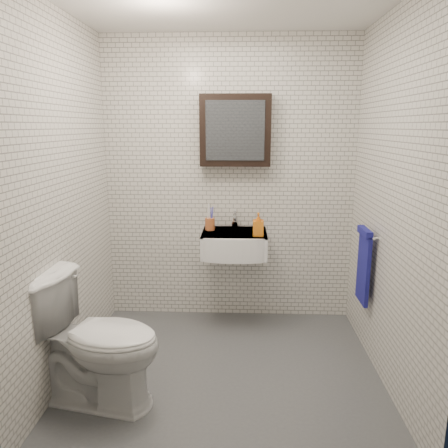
% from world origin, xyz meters
% --- Properties ---
extents(ground, '(2.20, 2.00, 0.01)m').
position_xyz_m(ground, '(0.00, 0.00, 0.01)').
color(ground, '#4B4E52').
rests_on(ground, ground).
extents(room_shell, '(2.22, 2.02, 2.51)m').
position_xyz_m(room_shell, '(0.00, 0.00, 1.47)').
color(room_shell, silver).
rests_on(room_shell, ground).
extents(washbasin, '(0.55, 0.50, 0.20)m').
position_xyz_m(washbasin, '(0.05, 0.73, 0.76)').
color(washbasin, white).
rests_on(washbasin, room_shell).
extents(faucet, '(0.06, 0.20, 0.15)m').
position_xyz_m(faucet, '(0.05, 0.93, 0.92)').
color(faucet, silver).
rests_on(faucet, washbasin).
extents(mirror_cabinet, '(0.60, 0.15, 0.60)m').
position_xyz_m(mirror_cabinet, '(0.05, 0.93, 1.70)').
color(mirror_cabinet, black).
rests_on(mirror_cabinet, room_shell).
extents(towel_rail, '(0.09, 0.30, 0.58)m').
position_xyz_m(towel_rail, '(1.04, 0.35, 0.72)').
color(towel_rail, silver).
rests_on(towel_rail, room_shell).
extents(toothbrush_cup, '(0.10, 0.10, 0.23)m').
position_xyz_m(toothbrush_cup, '(-0.16, 0.84, 0.91)').
color(toothbrush_cup, '#AA552A').
rests_on(toothbrush_cup, washbasin).
extents(soap_bottle, '(0.09, 0.09, 0.19)m').
position_xyz_m(soap_bottle, '(0.25, 0.65, 0.95)').
color(soap_bottle, orange).
rests_on(soap_bottle, washbasin).
extents(toilet, '(0.92, 0.64, 0.86)m').
position_xyz_m(toilet, '(-0.80, -0.39, 0.43)').
color(toilet, white).
rests_on(toilet, ground).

